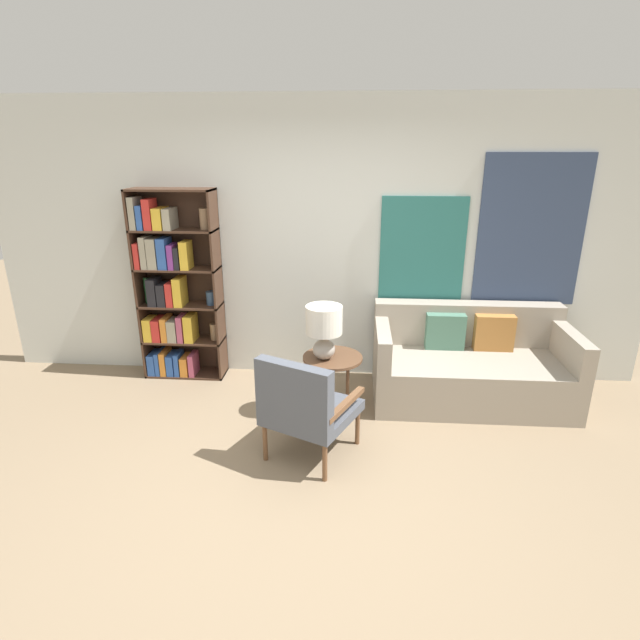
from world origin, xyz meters
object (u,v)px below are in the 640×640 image
Objects in this scene: armchair at (304,404)px; side_table at (333,363)px; bookshelf at (172,290)px; couch at (470,366)px; table_lamp at (324,326)px.

side_table is (0.17, 0.72, 0.01)m from armchair.
bookshelf is 2.95m from couch.
bookshelf is 2.06m from armchair.
side_table is at bearing 35.33° from table_lamp.
bookshelf is 3.49× the size of side_table.
couch reaches higher than side_table.
couch is (2.88, -0.28, -0.59)m from bookshelf.
bookshelf reaches higher than couch.
bookshelf is at bearing 174.42° from couch.
table_lamp is at bearing -25.18° from bookshelf.
bookshelf reaches higher than table_lamp.
table_lamp reaches higher than armchair.
bookshelf reaches higher than side_table.
side_table is (-1.26, -0.39, 0.16)m from couch.
armchair is 0.48× the size of couch.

